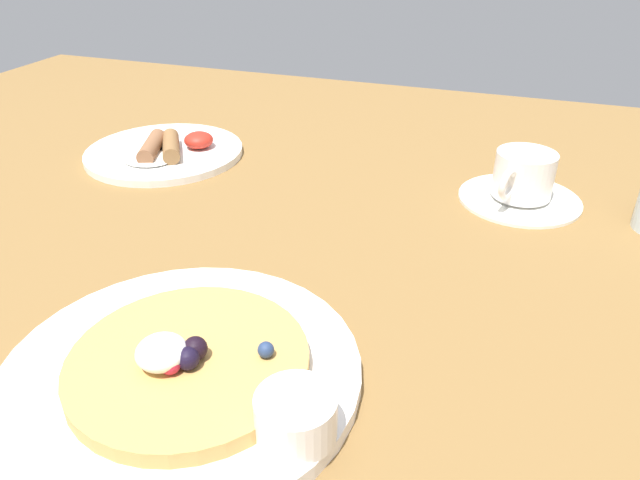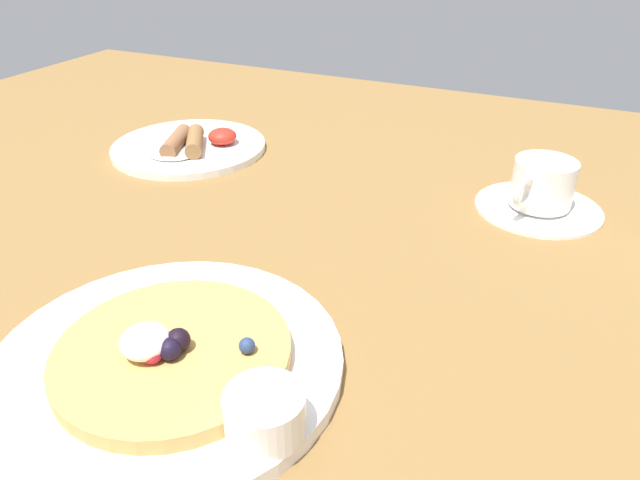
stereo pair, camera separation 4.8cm
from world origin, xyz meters
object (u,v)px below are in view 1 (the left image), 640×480
Objects in this scene: coffee_saucer at (519,198)px; syrup_ramekin at (296,416)px; breakfast_plate at (165,152)px; pancake_plate at (182,372)px; coffee_cup at (523,174)px.

syrup_ramekin is at bearing -105.42° from coffee_saucer.
syrup_ramekin reaches higher than breakfast_plate.
coffee_saucer is at bearing 60.78° from pancake_plate.
syrup_ramekin is 0.25× the size of breakfast_plate.
pancake_plate is 47.21cm from coffee_cup.
syrup_ramekin reaches higher than coffee_saucer.
coffee_cup is at bearing -110.88° from coffee_saucer.
pancake_plate is 47.29cm from coffee_saucer.
breakfast_plate is 2.29× the size of coffee_cup.
pancake_plate is 2.84× the size of coffee_cup.
syrup_ramekin is at bearing -48.98° from breakfast_plate.
breakfast_plate is at bearing -178.32° from coffee_cup.
syrup_ramekin is 0.37× the size of coffee_saucer.
pancake_plate is at bearing 163.23° from syrup_ramekin.
breakfast_plate is 1.52× the size of coffee_saucer.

